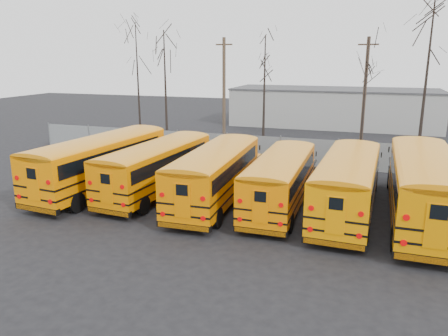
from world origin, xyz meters
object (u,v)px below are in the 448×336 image
(bus_e, at_px, (348,180))
(utility_pole_right, at_px, (365,93))
(bus_a, at_px, (103,158))
(utility_pole_left, at_px, (224,90))
(bus_d, at_px, (281,176))
(bus_b, at_px, (159,163))
(bus_f, at_px, (424,182))
(bus_c, at_px, (217,170))

(bus_e, distance_m, utility_pole_right, 16.98)
(bus_a, relative_size, bus_e, 1.07)
(bus_e, relative_size, utility_pole_left, 1.20)
(bus_a, bearing_deg, bus_d, 6.52)
(bus_d, distance_m, utility_pole_right, 17.32)
(bus_d, relative_size, bus_e, 0.92)
(bus_a, distance_m, bus_d, 10.29)
(bus_e, height_order, utility_pole_left, utility_pole_left)
(bus_a, bearing_deg, utility_pole_left, 88.60)
(bus_a, bearing_deg, bus_e, 6.06)
(bus_b, bearing_deg, bus_a, -167.76)
(bus_a, relative_size, bus_f, 0.98)
(bus_c, relative_size, utility_pole_left, 1.19)
(bus_a, height_order, bus_f, bus_f)
(bus_f, bearing_deg, utility_pole_right, 101.34)
(bus_c, height_order, utility_pole_left, utility_pole_left)
(bus_c, distance_m, bus_f, 9.98)
(bus_e, bearing_deg, bus_c, -175.46)
(bus_a, xyz_separation_m, bus_d, (10.29, 0.24, -0.23))
(bus_c, bearing_deg, utility_pole_right, 66.45)
(bus_c, bearing_deg, bus_e, 0.42)
(bus_a, relative_size, utility_pole_left, 1.28)
(utility_pole_left, bearing_deg, bus_d, -49.66)
(bus_c, bearing_deg, utility_pole_left, 105.66)
(bus_a, xyz_separation_m, bus_b, (3.29, 0.46, -0.15))
(bus_c, bearing_deg, bus_f, 0.13)
(bus_c, distance_m, bus_d, 3.37)
(bus_c, xyz_separation_m, utility_pole_right, (6.84, 16.97, 2.89))
(bus_a, distance_m, bus_b, 3.33)
(utility_pole_left, bearing_deg, utility_pole_right, 15.98)
(bus_f, xyz_separation_m, utility_pole_left, (-15.03, 15.96, 2.75))
(bus_d, distance_m, utility_pole_left, 18.33)
(bus_d, bearing_deg, bus_e, -0.81)
(bus_c, distance_m, utility_pole_left, 17.28)
(bus_a, height_order, bus_d, bus_a)
(bus_b, xyz_separation_m, utility_pole_right, (10.47, 16.47, 2.93))
(bus_e, relative_size, utility_pole_right, 1.21)
(bus_b, height_order, utility_pole_left, utility_pole_left)
(bus_b, bearing_deg, utility_pole_left, 99.37)
(bus_e, distance_m, bus_f, 3.35)
(bus_b, bearing_deg, utility_pole_right, 61.80)
(bus_e, xyz_separation_m, utility_pole_left, (-11.69, 16.03, 2.92))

